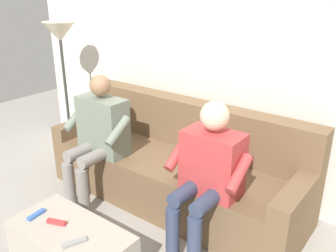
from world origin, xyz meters
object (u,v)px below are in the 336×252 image
at_px(person_left_seated, 208,170).
at_px(coffee_table, 72,251).
at_px(person_right_seated, 98,133).
at_px(floor_lamp, 61,42).
at_px(remote_gray, 74,242).
at_px(remote_red, 57,222).
at_px(couch, 177,167).
at_px(remote_blue, 36,215).

bearing_deg(person_left_seated, coffee_table, 55.27).
xyz_separation_m(coffee_table, person_right_seated, (0.55, -0.78, 0.46)).
bearing_deg(floor_lamp, remote_gray, 142.45).
relative_size(person_left_seated, remote_gray, 7.51).
xyz_separation_m(remote_red, remote_gray, (-0.25, 0.06, -0.00)).
height_order(couch, person_left_seated, person_left_seated).
height_order(person_right_seated, remote_blue, person_right_seated).
distance_m(coffee_table, remote_blue, 0.35).
relative_size(person_right_seated, remote_blue, 8.30).
xyz_separation_m(person_right_seated, remote_red, (-0.44, 0.80, -0.27)).
bearing_deg(remote_red, floor_lamp, 117.87).
xyz_separation_m(coffee_table, remote_red, (0.11, 0.01, 0.19)).
height_order(remote_red, floor_lamp, floor_lamp).
distance_m(person_right_seated, remote_red, 0.95).
relative_size(coffee_table, remote_red, 6.19).
bearing_deg(person_right_seated, couch, -143.50).
distance_m(coffee_table, person_right_seated, 1.07).
distance_m(person_left_seated, person_right_seated, 1.11).
relative_size(coffee_table, person_right_seated, 0.75).
height_order(coffee_table, floor_lamp, floor_lamp).
height_order(person_right_seated, floor_lamp, floor_lamp).
relative_size(remote_gray, floor_lamp, 0.10).
relative_size(couch, remote_red, 17.13).
height_order(person_left_seated, floor_lamp, floor_lamp).
bearing_deg(coffee_table, remote_gray, 153.32).
bearing_deg(person_right_seated, remote_blue, 107.20).
xyz_separation_m(coffee_table, remote_gray, (-0.14, 0.07, 0.19)).
height_order(coffee_table, remote_red, remote_red).
bearing_deg(floor_lamp, remote_blue, 134.01).
bearing_deg(remote_gray, floor_lamp, 74.42).
relative_size(couch, person_right_seated, 2.06).
relative_size(couch, floor_lamp, 1.57).
bearing_deg(coffee_table, remote_red, 6.81).
height_order(couch, remote_red, couch).
height_order(couch, remote_blue, couch).
bearing_deg(couch, remote_blue, 76.48).
height_order(remote_gray, floor_lamp, floor_lamp).
relative_size(person_right_seated, remote_gray, 7.65).
bearing_deg(couch, remote_gray, 96.36).
xyz_separation_m(couch, remote_blue, (0.30, 1.24, 0.06)).
height_order(couch, person_right_seated, person_right_seated).
height_order(person_left_seated, remote_blue, person_left_seated).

